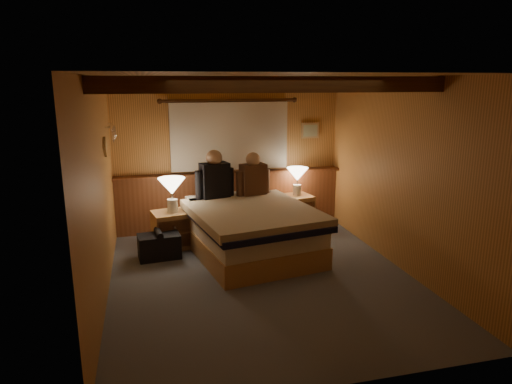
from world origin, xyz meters
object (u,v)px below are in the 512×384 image
object	(u,v)px
nightstand_right	(295,212)
person_right	(253,177)
lamp_left	(172,188)
nightstand_left	(171,230)
lamp_right	(297,176)
bed	(250,230)
duffel_bag	(159,246)
person_left	(215,178)

from	to	relation	value
nightstand_right	person_right	xyz separation A→B (m)	(-0.76, -0.23, 0.66)
nightstand_right	person_right	size ratio (longest dim) A/B	0.87
nightstand_right	lamp_left	xyz separation A→B (m)	(-1.97, -0.42, 0.60)
nightstand_right	nightstand_left	bearing A→B (deg)	179.97
lamp_left	lamp_right	world-z (taller)	lamp_left
bed	duffel_bag	size ratio (longest dim) A/B	3.79
lamp_left	person_right	distance (m)	1.23
lamp_left	duffel_bag	distance (m)	0.82
nightstand_right	duffel_bag	bearing A→B (deg)	-172.25
bed	nightstand_right	bearing A→B (deg)	33.57
lamp_right	nightstand_right	bearing A→B (deg)	-138.14
nightstand_left	person_right	bearing A→B (deg)	-2.86
nightstand_right	person_left	size ratio (longest dim) A/B	0.80
lamp_right	duffel_bag	bearing A→B (deg)	-160.22
nightstand_right	lamp_right	xyz separation A→B (m)	(0.04, 0.03, 0.59)
lamp_right	person_right	xyz separation A→B (m)	(-0.79, -0.26, 0.07)
nightstand_right	person_left	distance (m)	1.53
person_left	duffel_bag	world-z (taller)	person_left
bed	person_left	size ratio (longest dim) A/B	3.02
lamp_left	person_right	bearing A→B (deg)	8.89
nightstand_left	person_right	world-z (taller)	person_right
lamp_right	person_left	bearing A→B (deg)	-167.94
bed	duffel_bag	world-z (taller)	bed
nightstand_left	duffel_bag	xyz separation A→B (m)	(-0.18, -0.36, -0.09)
nightstand_left	lamp_right	distance (m)	2.18
nightstand_right	duffel_bag	distance (m)	2.33
bed	duffel_bag	bearing A→B (deg)	163.34
person_right	nightstand_left	bearing A→B (deg)	175.00
lamp_right	person_left	xyz separation A→B (m)	(-1.38, -0.29, 0.10)
lamp_left	person_left	xyz separation A→B (m)	(0.63, 0.16, 0.09)
bed	nightstand_left	distance (m)	1.17
nightstand_left	person_right	size ratio (longest dim) A/B	0.84
duffel_bag	person_left	bearing A→B (deg)	24.70
nightstand_right	person_left	world-z (taller)	person_left
nightstand_right	lamp_right	bearing A→B (deg)	30.27
lamp_left	nightstand_left	bearing A→B (deg)	166.53
lamp_left	duffel_bag	size ratio (longest dim) A/B	0.85
nightstand_left	lamp_right	size ratio (longest dim) A/B	1.25
lamp_left	lamp_right	bearing A→B (deg)	12.69
bed	person_right	world-z (taller)	person_right
person_left	nightstand_left	bearing A→B (deg)	179.26
bed	lamp_right	distance (m)	1.47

